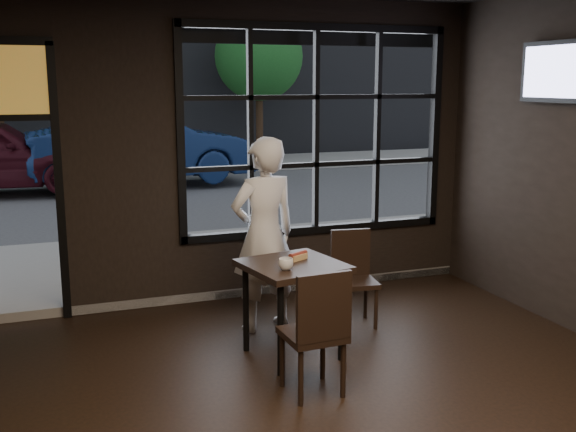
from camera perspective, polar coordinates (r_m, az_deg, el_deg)
name	(u,v)px	position (r m, az deg, el deg)	size (l,w,h in m)	color
window_frame	(316,131)	(7.43, 2.38, 7.20)	(3.06, 0.12, 2.28)	black
street_asphalt	(87,143)	(27.50, -16.68, 5.94)	(60.00, 41.00, 0.04)	#545456
cafe_table	(293,309)	(5.82, 0.42, -7.90)	(0.77, 0.77, 0.83)	black
chair_near	(312,330)	(5.14, 2.08, -9.63)	(0.43, 0.43, 0.99)	black
chair_window	(355,279)	(6.56, 5.72, -5.36)	(0.40, 0.40, 0.91)	black
man	(264,235)	(6.33, -2.05, -1.58)	(0.67, 0.44, 1.84)	silver
hotdog	(298,256)	(5.79, 0.87, -3.44)	(0.20, 0.08, 0.06)	tan
cup	(286,264)	(5.48, -0.19, -4.10)	(0.12, 0.12, 0.10)	silver
tv	(559,72)	(6.86, 21.99, 11.27)	(0.11, 0.97, 0.57)	black
navy_car	(142,147)	(15.34, -12.27, 5.73)	(1.71, 4.90, 1.61)	#10224B
tree_right	(259,57)	(19.73, -2.48, 13.33)	(2.52, 2.52, 4.30)	#332114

